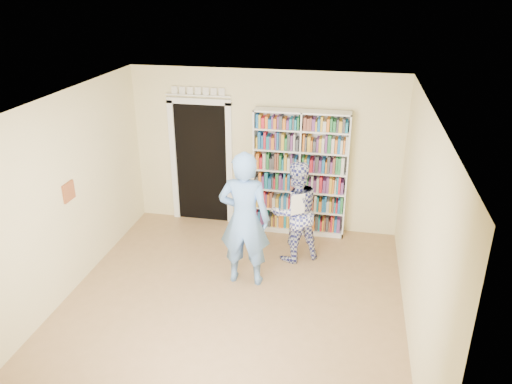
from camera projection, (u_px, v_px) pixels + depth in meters
floor at (230, 307)px, 6.60m from camera, size 5.00×5.00×0.00m
ceiling at (225, 107)px, 5.53m from camera, size 5.00×5.00×0.00m
wall_back at (265, 151)px, 8.31m from camera, size 4.50×0.00×4.50m
wall_left at (60, 201)px, 6.46m from camera, size 0.00×5.00×5.00m
wall_right at (420, 233)px, 5.66m from camera, size 0.00×5.00×5.00m
bookshelf at (300, 173)px, 8.17m from camera, size 1.53×0.29×2.11m
doorway at (201, 157)px, 8.56m from camera, size 1.10×0.08×2.43m
wall_art at (69, 192)px, 6.62m from camera, size 0.03×0.25×0.25m
man_blue at (245, 219)px, 6.81m from camera, size 0.72×0.47×1.95m
man_plaid at (295, 212)px, 7.46m from camera, size 0.97×0.91×1.59m
paper_sheet at (298, 204)px, 7.11m from camera, size 0.18×0.13×0.31m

